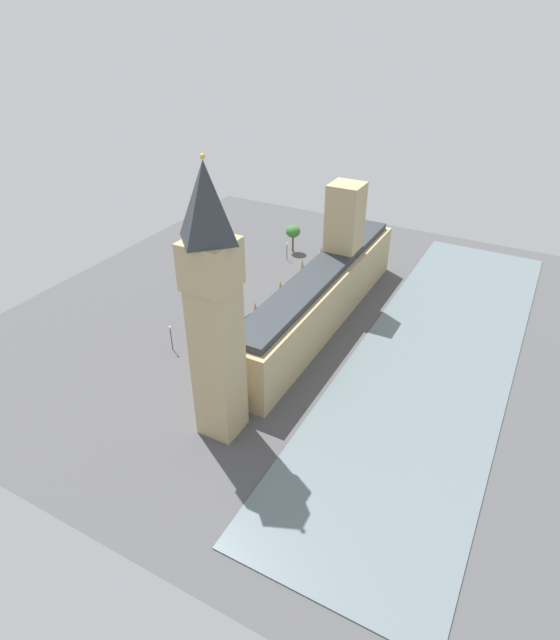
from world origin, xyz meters
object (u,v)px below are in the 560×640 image
object	(u,v)px
car_yellow_cab_far_end	(319,265)
car_dark_green_midblock	(299,281)
clock_tower	(214,307)
plane_tree_by_river_gate	(293,232)
parliament_building	(323,289)
plane_tree_leading	(214,294)
car_silver_opposite_hall	(251,319)
street_lamp_under_trees	(287,248)
street_lamp_near_tower	(171,333)
double_decker_bus_trailing	(219,337)
pedestrian_kerbside	(292,313)
car_blue_corner	(281,298)

from	to	relation	value
car_yellow_cab_far_end	car_dark_green_midblock	world-z (taller)	same
clock_tower	plane_tree_by_river_gate	world-z (taller)	clock_tower
parliament_building	plane_tree_leading	bearing A→B (deg)	28.17
car_silver_opposite_hall	street_lamp_under_trees	size ratio (longest dim) A/B	0.83
car_silver_opposite_hall	street_lamp_near_tower	world-z (taller)	street_lamp_near_tower
car_dark_green_midblock	clock_tower	bearing A→B (deg)	-72.51
plane_tree_by_river_gate	street_lamp_under_trees	world-z (taller)	plane_tree_by_river_gate
double_decker_bus_trailing	plane_tree_by_river_gate	size ratio (longest dim) A/B	1.22
double_decker_bus_trailing	plane_tree_leading	size ratio (longest dim) A/B	1.07
parliament_building	car_silver_opposite_hall	bearing A→B (deg)	32.99
car_dark_green_midblock	double_decker_bus_trailing	xyz separation A→B (m)	(2.24, 36.73, 1.75)
car_yellow_cab_far_end	car_dark_green_midblock	xyz separation A→B (m)	(0.60, 12.37, 0.00)
car_silver_opposite_hall	plane_tree_leading	world-z (taller)	plane_tree_leading
car_silver_opposite_hall	plane_tree_by_river_gate	distance (m)	44.68
plane_tree_leading	parliament_building	bearing A→B (deg)	-151.83
parliament_building	plane_tree_leading	size ratio (longest dim) A/B	7.38
plane_tree_by_river_gate	car_silver_opposite_hall	bearing A→B (deg)	103.39
car_silver_opposite_hall	plane_tree_leading	size ratio (longest dim) A/B	0.47
car_silver_opposite_hall	plane_tree_by_river_gate	size ratio (longest dim) A/B	0.53
car_dark_green_midblock	plane_tree_leading	size ratio (longest dim) A/B	0.44
pedestrian_kerbside	street_lamp_near_tower	bearing A→B (deg)	144.89
car_dark_green_midblock	double_decker_bus_trailing	bearing A→B (deg)	-88.88
parliament_building	pedestrian_kerbside	distance (m)	10.89
clock_tower	street_lamp_under_trees	distance (m)	78.26
car_yellow_cab_far_end	street_lamp_under_trees	size ratio (longest dim) A/B	0.74
car_blue_corner	street_lamp_near_tower	distance (m)	33.88
car_dark_green_midblock	street_lamp_near_tower	bearing A→B (deg)	-99.83
double_decker_bus_trailing	car_blue_corner	bearing A→B (deg)	86.99
car_yellow_cab_far_end	pedestrian_kerbside	size ratio (longest dim) A/B	2.73
plane_tree_leading	street_lamp_near_tower	bearing A→B (deg)	86.42
double_decker_bus_trailing	plane_tree_leading	bearing A→B (deg)	131.02
plane_tree_leading	street_lamp_near_tower	world-z (taller)	plane_tree_leading
street_lamp_under_trees	plane_tree_leading	bearing A→B (deg)	90.64
clock_tower	car_yellow_cab_far_end	bearing A→B (deg)	-79.78
pedestrian_kerbside	plane_tree_by_river_gate	xyz separation A→B (m)	(18.02, -35.33, 6.03)
parliament_building	car_dark_green_midblock	bearing A→B (deg)	-46.05
clock_tower	plane_tree_leading	bearing A→B (deg)	-53.56
pedestrian_kerbside	car_silver_opposite_hall	bearing A→B (deg)	132.92
pedestrian_kerbside	plane_tree_by_river_gate	bearing A→B (deg)	24.90
pedestrian_kerbside	clock_tower	bearing A→B (deg)	-172.58
car_yellow_cab_far_end	pedestrian_kerbside	world-z (taller)	car_yellow_cab_far_end
parliament_building	car_silver_opposite_hall	xyz separation A→B (m)	(15.12, 9.81, -7.56)
car_dark_green_midblock	plane_tree_by_river_gate	distance (m)	23.21
parliament_building	car_blue_corner	world-z (taller)	parliament_building
clock_tower	car_dark_green_midblock	bearing A→B (deg)	-77.12
clock_tower	car_dark_green_midblock	size ratio (longest dim) A/B	11.67
car_silver_opposite_hall	pedestrian_kerbside	distance (m)	10.98
car_dark_green_midblock	car_blue_corner	size ratio (longest dim) A/B	0.90
car_yellow_cab_far_end	car_dark_green_midblock	size ratio (longest dim) A/B	0.96
car_blue_corner	street_lamp_under_trees	distance (m)	26.33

